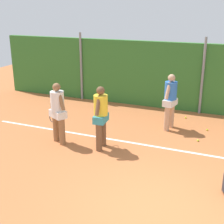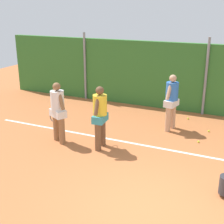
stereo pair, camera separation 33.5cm
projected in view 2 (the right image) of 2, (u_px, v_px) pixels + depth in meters
The scene contains 12 objects.
ground_plane at pixel (174, 166), 8.37m from camera, with size 27.90×27.90×0.00m, color #B76638.
hedge_fence_backdrop at pixel (206, 80), 12.09m from camera, with size 18.14×0.25×2.71m, color #33702D.
fence_post_left at pixel (85, 66), 13.93m from camera, with size 0.10×0.10×2.98m, color gray.
fence_post_center at pixel (206, 77), 11.89m from camera, with size 0.10×0.10×2.98m, color gray.
court_baseline_paint at pixel (181, 152), 9.17m from camera, with size 13.25×0.10×0.01m, color white.
player_foreground_near at pixel (58, 109), 9.56m from camera, with size 0.80×0.55×1.90m.
player_midcourt at pixel (100, 114), 9.13m from camera, with size 0.41×0.86×1.90m.
player_backcourt_far at pixel (172, 99), 10.52m from camera, with size 0.43×0.79×1.92m.
tennis_ball_1 at pixel (198, 142), 9.80m from camera, with size 0.07×0.07×0.07m, color #CCDB33.
tennis_ball_4 at pixel (188, 118), 11.80m from camera, with size 0.07×0.07×0.07m, color #CCDB33.
tennis_ball_5 at pixel (105, 110), 12.80m from camera, with size 0.07×0.07×0.07m, color #CCDB33.
tennis_ball_6 at pixel (209, 131), 10.63m from camera, with size 0.07×0.07×0.07m, color #CCDB33.
Camera 2 is at (1.58, -5.45, 4.09)m, focal length 50.32 mm.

